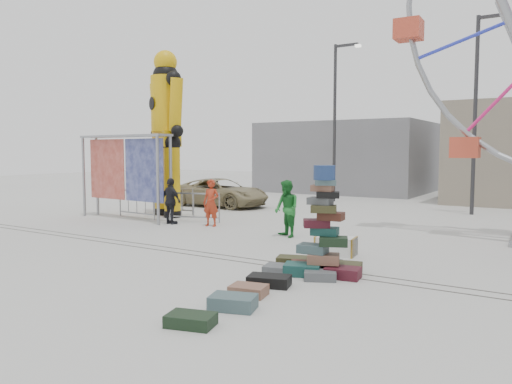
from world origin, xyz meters
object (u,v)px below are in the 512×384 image
Objects in this scene: barricade_dummy_a at (137,204)px; barricade_dummy_b at (173,201)px; lamp_post_left at (336,114)px; suitcase_tower at (323,244)px; lamp_post_right at (478,104)px; crash_test_dummy at (166,127)px; banner_scaffold at (125,156)px; steamer_trunk at (336,246)px; pedestrian_green at (287,209)px; parked_suv at (220,192)px; pedestrian_black at (171,201)px; barricade_dummy_c at (194,207)px; pedestrian_red at (211,203)px.

barricade_dummy_b is at bearing 80.33° from barricade_dummy_a.
lamp_post_left reaches higher than suitcase_tower.
lamp_post_right is 1.18× the size of crash_test_dummy.
banner_scaffold is at bearing -141.82° from lamp_post_right.
lamp_post_left reaches higher than steamer_trunk.
pedestrian_green is (3.09, -10.84, -3.61)m from lamp_post_left.
crash_test_dummy is 6.89× the size of steamer_trunk.
steamer_trunk is at bearing -10.76° from barricade_dummy_a.
lamp_post_left reaches higher than parked_suv.
lamp_post_right is 11.71m from parked_suv.
banner_scaffold reaches higher than barricade_dummy_a.
pedestrian_green is at bearing -25.27° from barricade_dummy_b.
pedestrian_black is at bearing -11.08° from barricade_dummy_a.
barricade_dummy_a is (-11.04, -8.06, -3.93)m from lamp_post_right.
suitcase_tower is at bearing 162.01° from pedestrian_black.
lamp_post_left is at bearing 61.04° from barricade_dummy_b.
barricade_dummy_c is 1.22× the size of pedestrian_black.
crash_test_dummy is (-10.35, -7.06, -0.92)m from lamp_post_right.
steamer_trunk is (5.41, -12.46, -4.25)m from lamp_post_left.
banner_scaffold is at bearing -110.62° from lamp_post_left.
lamp_post_right is at bearing 74.06° from steamer_trunk.
parked_suv is at bearing -62.62° from pedestrian_black.
parked_suv is at bearing 119.54° from suitcase_tower.
parked_suv is (-3.63, -5.10, -3.82)m from lamp_post_left.
steamer_trunk is 0.60× the size of pedestrian_red.
banner_scaffold is 4.56× the size of steamer_trunk.
barricade_dummy_a is at bearing -108.68° from barricade_dummy_b.
barricade_dummy_a is at bearing 158.46° from steamer_trunk.
pedestrian_black is at bearing -125.92° from barricade_dummy_c.
barricade_dummy_c is 4.61m from pedestrian_green.
barricade_dummy_a is 1.69m from barricade_dummy_b.
barricade_dummy_b is at bearing -148.95° from lamp_post_right.
lamp_post_right is 3.47× the size of suitcase_tower.
lamp_post_right is 14.22m from barricade_dummy_a.
suitcase_tower is 0.49× the size of parked_suv.
suitcase_tower is 1.41× the size of pedestrian_red.
barricade_dummy_a is (-4.04, -10.06, -3.93)m from lamp_post_left.
suitcase_tower reaches higher than pedestrian_red.
crash_test_dummy reaches higher than barricade_dummy_c.
lamp_post_left is at bearing 164.05° from lamp_post_right.
pedestrian_green is at bearing 9.36° from crash_test_dummy.
pedestrian_green is at bearing 137.60° from steamer_trunk.
pedestrian_black is (1.65, -1.61, -2.74)m from crash_test_dummy.
barricade_dummy_b is at bearing 140.02° from crash_test_dummy.
crash_test_dummy is 9.96m from steamer_trunk.
steamer_trunk is 7.35m from pedestrian_black.
steamer_trunk is (-0.57, 2.00, -0.42)m from suitcase_tower.
suitcase_tower is at bearing -94.68° from lamp_post_right.
lamp_post_left is 1.18× the size of crash_test_dummy.
crash_test_dummy is 3.25m from barricade_dummy_a.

